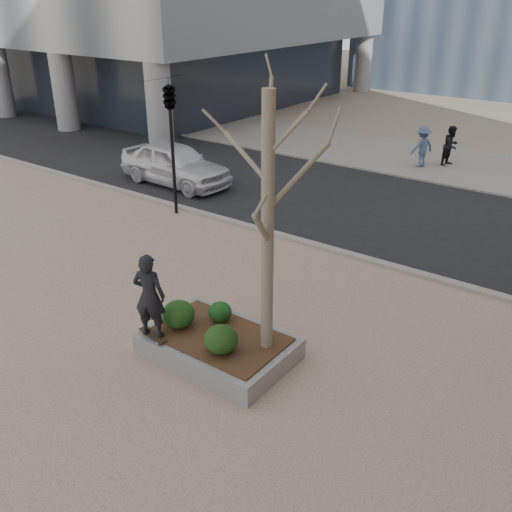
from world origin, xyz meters
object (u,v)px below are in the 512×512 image
Objects in this scene: planter at (219,346)px; skateboarder at (149,296)px; skateboard at (153,336)px; police_car at (175,164)px.

skateboarder is at bearing -143.34° from planter.
skateboard is at bearing -143.34° from planter.
skateboarder is 11.59m from police_car.
skateboarder is (-1.08, -0.80, 1.20)m from planter.
police_car is (-7.61, 8.72, 0.34)m from skateboard.
police_car is at bearing 137.68° from planter.
police_car reaches higher than planter.
skateboard is at bearing -136.56° from police_car.
police_car is (-7.61, 8.72, -0.60)m from skateboarder.
planter is 1.81m from skateboarder.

